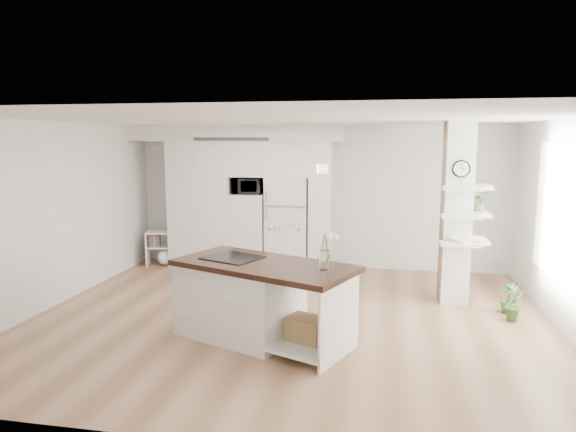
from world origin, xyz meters
name	(u,v)px	position (x,y,z in m)	size (l,w,h in m)	color
floor	(290,318)	(0.00, 0.00, 0.00)	(7.00, 6.00, 0.01)	#A57A59
room	(290,184)	(0.00, 0.00, 1.86)	(7.04, 6.04, 2.72)	white
cabinet_wall	(240,189)	(-1.45, 2.67, 1.51)	(4.00, 0.71, 2.70)	white
refrigerator	(288,223)	(-0.53, 2.68, 0.88)	(0.78, 0.69, 1.75)	white
column	(463,214)	(2.38, 1.13, 1.35)	(0.69, 0.90, 2.70)	silver
window	(564,214)	(3.48, 0.30, 1.50)	(2.40, 2.40, 0.00)	white
pendant_light	(422,164)	(1.70, 0.15, 2.12)	(0.12, 0.12, 0.10)	white
kitchen_island	(248,297)	(-0.39, -0.73, 0.50)	(2.39, 1.76, 1.54)	white
bookshelf	(163,250)	(-2.98, 2.51, 0.29)	(0.62, 0.45, 0.67)	white
floor_plant_a	(514,305)	(3.00, 0.46, 0.22)	(0.24, 0.19, 0.43)	#36692A
floor_plant_b	(509,298)	(3.00, 0.79, 0.21)	(0.24, 0.24, 0.42)	#36692A
microwave	(248,186)	(-1.27, 2.62, 1.57)	(0.54, 0.37, 0.30)	#2D2D2D
shelf_plant	(480,201)	(2.63, 1.30, 1.52)	(0.27, 0.23, 0.30)	#36692A
decor_bowl	(459,240)	(2.30, 0.90, 1.00)	(0.22, 0.22, 0.05)	white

